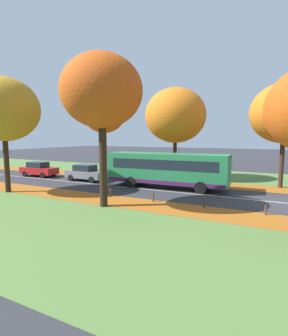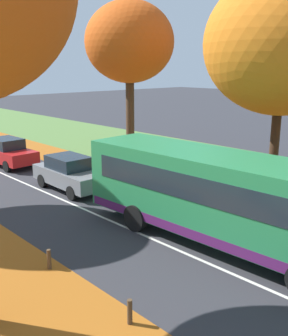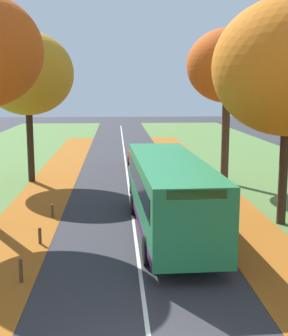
# 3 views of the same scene
# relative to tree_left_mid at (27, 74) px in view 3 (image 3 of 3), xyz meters

# --- Properties ---
(leaf_litter_left) EXTENTS (2.80, 60.00, 0.00)m
(leaf_litter_left) POSITION_rel_tree_left_mid_xyz_m (1.33, -6.06, -6.50)
(leaf_litter_left) COLOR #9E5619
(leaf_litter_left) RESTS_ON grass_verge_left
(grass_verge_right) EXTENTS (12.00, 90.00, 0.01)m
(grass_verge_right) POSITION_rel_tree_left_mid_xyz_m (15.13, -0.06, -6.51)
(grass_verge_right) COLOR #517538
(grass_verge_right) RESTS_ON ground
(leaf_litter_right) EXTENTS (2.80, 60.00, 0.00)m
(leaf_litter_right) POSITION_rel_tree_left_mid_xyz_m (10.53, -6.06, -6.50)
(leaf_litter_right) COLOR #9E5619
(leaf_litter_right) RESTS_ON grass_verge_right
(road_centre_line) EXTENTS (0.12, 80.00, 0.01)m
(road_centre_line) POSITION_rel_tree_left_mid_xyz_m (5.93, -0.06, -6.51)
(road_centre_line) COLOR silver
(road_centre_line) RESTS_ON ground
(tree_left_mid) EXTENTS (5.49, 5.49, 9.00)m
(tree_left_mid) POSITION_rel_tree_left_mid_xyz_m (0.00, 0.00, 0.00)
(tree_left_mid) COLOR black
(tree_left_mid) RESTS_ON ground
(tree_right_mid) EXTENTS (4.76, 4.76, 9.11)m
(tree_right_mid) POSITION_rel_tree_left_mid_xyz_m (11.72, -1.23, 0.40)
(tree_right_mid) COLOR #422D1E
(tree_right_mid) RESTS_ON ground
(bollard_third) EXTENTS (0.12, 0.12, 0.73)m
(bollard_third) POSITION_rel_tree_left_mid_xyz_m (2.33, -15.21, -6.14)
(bollard_third) COLOR #4C3823
(bollard_third) RESTS_ON ground
(bollard_fourth) EXTENTS (0.12, 0.12, 0.62)m
(bollard_fourth) POSITION_rel_tree_left_mid_xyz_m (2.34, -11.71, -6.20)
(bollard_fourth) COLOR #4C3823
(bollard_fourth) RESTS_ON ground
(bollard_fifth) EXTENTS (0.12, 0.12, 0.60)m
(bollard_fifth) POSITION_rel_tree_left_mid_xyz_m (2.33, -8.22, -6.21)
(bollard_fifth) COLOR #4C3823
(bollard_fifth) RESTS_ON ground
(bus) EXTENTS (2.91, 10.48, 2.98)m
(bus) POSITION_rel_tree_left_mid_xyz_m (7.29, -10.74, -4.81)
(bus) COLOR #237A47
(bus) RESTS_ON ground
(car_grey_lead) EXTENTS (1.83, 4.22, 1.62)m
(car_grey_lead) POSITION_rel_tree_left_mid_xyz_m (7.04, -2.18, -5.70)
(car_grey_lead) COLOR slate
(car_grey_lead) RESTS_ON ground
(car_red_following) EXTENTS (1.93, 4.28, 1.62)m
(car_red_following) POSITION_rel_tree_left_mid_xyz_m (7.01, 4.39, -5.70)
(car_red_following) COLOR #B21919
(car_red_following) RESTS_ON ground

